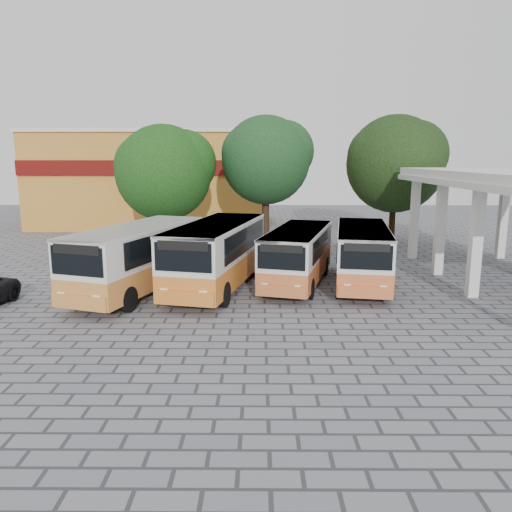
{
  "coord_description": "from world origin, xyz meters",
  "views": [
    {
      "loc": [
        -1.46,
        -19.39,
        5.98
      ],
      "look_at": [
        -1.63,
        3.34,
        1.5
      ],
      "focal_mm": 35.0,
      "sensor_mm": 36.0,
      "label": 1
    }
  ],
  "objects_px": {
    "bus_far_left": "(138,255)",
    "bus_far_right": "(362,252)",
    "bus_centre_left": "(217,251)",
    "bus_centre_right": "(298,253)"
  },
  "relations": [
    {
      "from": "bus_far_left",
      "to": "bus_centre_left",
      "type": "relative_size",
      "value": 0.99
    },
    {
      "from": "bus_centre_left",
      "to": "bus_far_right",
      "type": "distance_m",
      "value": 6.91
    },
    {
      "from": "bus_centre_left",
      "to": "bus_centre_right",
      "type": "distance_m",
      "value": 3.89
    },
    {
      "from": "bus_far_left",
      "to": "bus_far_right",
      "type": "xyz_separation_m",
      "value": [
        10.32,
        1.54,
        -0.14
      ]
    },
    {
      "from": "bus_far_left",
      "to": "bus_far_right",
      "type": "relative_size",
      "value": 1.12
    },
    {
      "from": "bus_centre_left",
      "to": "bus_far_right",
      "type": "height_order",
      "value": "bus_centre_left"
    },
    {
      "from": "bus_centre_left",
      "to": "bus_far_left",
      "type": "bearing_deg",
      "value": -155.75
    },
    {
      "from": "bus_far_left",
      "to": "bus_centre_left",
      "type": "bearing_deg",
      "value": 29.55
    },
    {
      "from": "bus_centre_left",
      "to": "bus_centre_right",
      "type": "height_order",
      "value": "bus_centre_left"
    },
    {
      "from": "bus_far_left",
      "to": "bus_centre_right",
      "type": "xyz_separation_m",
      "value": [
        7.25,
        1.53,
        -0.2
      ]
    }
  ]
}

